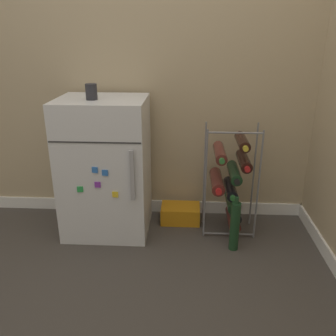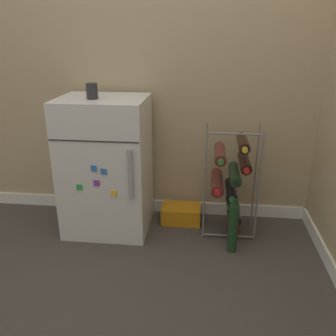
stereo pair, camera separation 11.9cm
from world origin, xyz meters
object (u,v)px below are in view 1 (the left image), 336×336
object	(u,v)px
soda_box	(180,213)
fridge_top_cup	(91,92)
mini_fridge	(106,167)
loose_bottle_floor	(235,226)
wine_rack	(231,183)

from	to	relation	value
soda_box	fridge_top_cup	xyz separation A→B (m)	(-0.54, -0.17, 0.89)
mini_fridge	soda_box	xyz separation A→B (m)	(0.49, 0.12, -0.39)
mini_fridge	loose_bottle_floor	distance (m)	0.91
soda_box	fridge_top_cup	world-z (taller)	fridge_top_cup
fridge_top_cup	loose_bottle_floor	size ratio (longest dim) A/B	0.26
wine_rack	soda_box	size ratio (longest dim) A/B	2.69
fridge_top_cup	loose_bottle_floor	world-z (taller)	fridge_top_cup
fridge_top_cup	soda_box	bearing A→B (deg)	17.74
mini_fridge	wine_rack	world-z (taller)	mini_fridge
mini_fridge	fridge_top_cup	world-z (taller)	fridge_top_cup
soda_box	loose_bottle_floor	xyz separation A→B (m)	(0.34, -0.33, 0.10)
mini_fridge	fridge_top_cup	size ratio (longest dim) A/B	9.64
fridge_top_cup	mini_fridge	bearing A→B (deg)	50.08
wine_rack	fridge_top_cup	size ratio (longest dim) A/B	7.87
wine_rack	loose_bottle_floor	world-z (taller)	wine_rack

